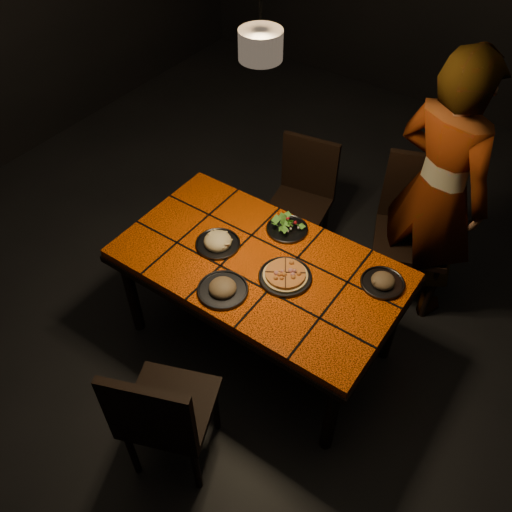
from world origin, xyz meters
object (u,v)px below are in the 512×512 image
Objects in this scene: diner at (438,192)px; chair_near at (162,414)px; chair_far_right at (413,221)px; chair_far_left at (303,192)px; dining_table at (259,271)px; plate_pizza at (285,276)px; plate_pasta at (218,242)px.

chair_near is at bearing 91.87° from diner.
chair_far_left is at bearing 164.57° from chair_far_right.
chair_far_left reaches higher than dining_table.
diner is 5.36× the size of plate_pizza.
diner reaches higher than chair_far_right.
dining_table is 4.76× the size of plate_pizza.
chair_near is 2.01m from diner.
diner is 6.99× the size of plate_pasta.
chair_near is at bearing -89.66° from chair_far_left.
dining_table is at bearing 5.61° from plate_pasta.
chair_near is 2.01m from chair_far_right.
plate_pizza is at bearing -129.66° from chair_far_right.
plate_pizza is (0.19, -0.02, 0.10)m from dining_table.
plate_pasta is at bearing -178.90° from plate_pizza.
dining_table is 0.21m from plate_pizza.
plate_pizza is at bearing -74.87° from chair_far_left.
diner reaches higher than plate_pizza.
diner is at bearing -50.49° from chair_far_right.
plate_pizza is (0.10, 0.93, 0.22)m from chair_near.
dining_table is 0.89× the size of diner.
plate_pasta is at bearing -90.26° from chair_near.
chair_far_right is 0.35m from diner.
diner is 1.34m from plate_pasta.
chair_near is 0.93× the size of chair_far_right.
diner is (0.89, 0.02, 0.40)m from chair_far_left.
chair_near is 2.80× the size of plate_pizza.
dining_table is 1.17m from diner.
chair_near is 1.91m from chair_far_left.
dining_table is at bearing -106.37° from chair_near.
plate_pizza is at bearing -117.66° from chair_near.
chair_far_right is (0.79, 0.08, 0.07)m from chair_far_left.
chair_near is 1.01m from plate_pasta.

